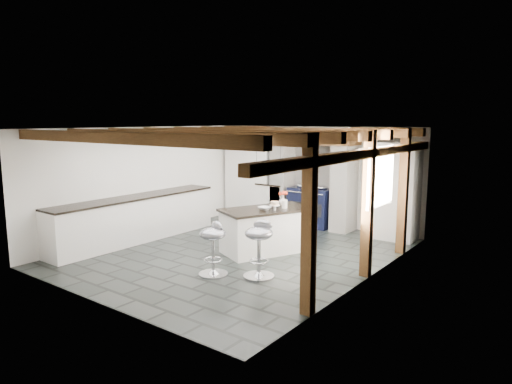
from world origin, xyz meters
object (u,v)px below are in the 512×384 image
Objects in this scene: range_cooker at (311,206)px; kitchen_island at (267,230)px; bar_stool_near at (259,242)px; bar_stool_far at (214,242)px.

range_cooker is 0.53× the size of kitchen_island.
range_cooker reaches higher than bar_stool_near.
kitchen_island is 1.43m from bar_stool_near.
bar_stool_near is (1.11, -3.55, 0.10)m from range_cooker.
range_cooker is 3.72m from bar_stool_near.
range_cooker is 2.35m from kitchen_island.
kitchen_island reaches higher than bar_stool_far.
bar_stool_far is at bearing -61.97° from kitchen_island.
bar_stool_near is at bearing -34.68° from kitchen_island.
bar_stool_near is at bearing -72.62° from range_cooker.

